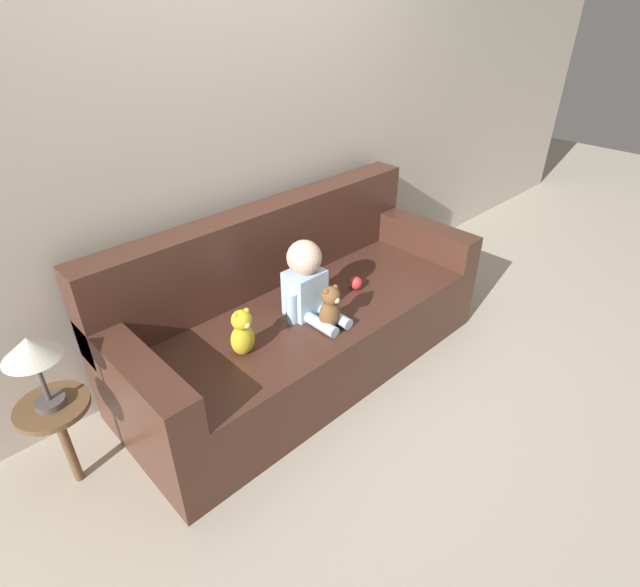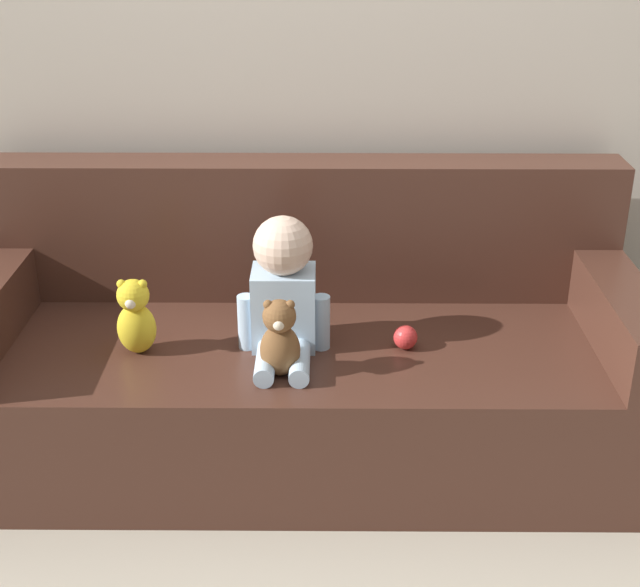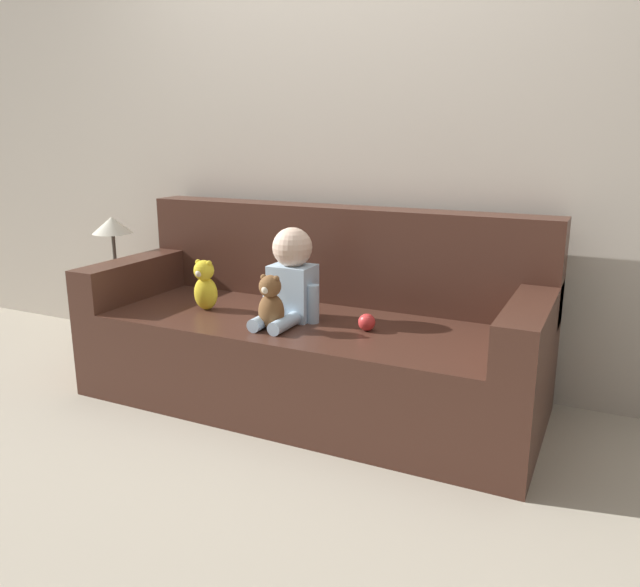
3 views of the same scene
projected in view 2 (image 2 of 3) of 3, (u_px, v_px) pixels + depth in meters
ground_plane at (303, 447)px, 2.98m from camera, size 12.00×12.00×0.00m
wall_back at (304, 24)px, 2.89m from camera, size 8.00×0.05×2.60m
couch at (303, 358)px, 2.91m from camera, size 2.11×0.84×0.89m
person_baby at (283, 291)px, 2.66m from camera, size 0.28×0.36×0.42m
teddy_bear_brown at (280, 340)px, 2.54m from camera, size 0.14×0.11×0.24m
plush_toy_side at (135, 317)px, 2.66m from camera, size 0.12×0.11×0.24m
toy_ball at (405, 337)px, 2.72m from camera, size 0.07×0.07×0.07m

